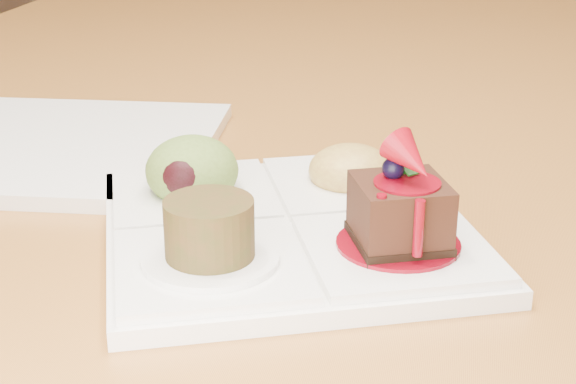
# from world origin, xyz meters

# --- Properties ---
(dining_table) EXTENTS (1.00, 1.80, 0.75)m
(dining_table) POSITION_xyz_m (0.00, 0.00, 0.68)
(dining_table) COLOR #A36F2A
(dining_table) RESTS_ON ground
(sampler_plate) EXTENTS (0.31, 0.31, 0.09)m
(sampler_plate) POSITION_xyz_m (0.09, -0.40, 0.77)
(sampler_plate) COLOR white
(sampler_plate) RESTS_ON dining_table
(second_plate) EXTENTS (0.27, 0.27, 0.01)m
(second_plate) POSITION_xyz_m (-0.13, -0.27, 0.76)
(second_plate) COLOR white
(second_plate) RESTS_ON dining_table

